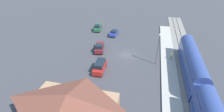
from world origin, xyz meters
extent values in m
plane|color=#424247|center=(0.00, 0.00, 0.00)|extent=(200.00, 200.00, 0.00)
cube|color=gray|center=(-14.00, 0.00, 0.09)|extent=(4.80, 70.00, 0.18)
cube|color=#59544C|center=(-14.72, 0.00, 0.24)|extent=(0.10, 70.00, 0.12)
cube|color=#59544C|center=(-13.28, 0.00, 0.24)|extent=(0.10, 70.00, 0.12)
cube|color=#B7B2A8|center=(-10.00, 0.00, 0.15)|extent=(3.20, 46.00, 0.30)
cube|color=#33478C|center=(-14.00, 4.59, 2.15)|extent=(2.90, 18.01, 3.70)
cube|color=#19389E|center=(-12.54, 4.59, 1.85)|extent=(0.04, 16.57, 0.36)
cylinder|color=#33478C|center=(-14.00, 4.59, 3.90)|extent=(2.75, 17.29, 2.76)
pyramid|color=brown|center=(4.00, 22.00, 4.86)|extent=(12.72, 9.24, 2.19)
cube|color=#4C3323|center=(4.00, 17.75, 1.05)|extent=(1.10, 0.08, 2.10)
cylinder|color=brown|center=(-10.58, -0.04, 0.72)|extent=(0.22, 0.22, 0.85)
cylinder|color=yellow|center=(-10.58, -0.04, 1.46)|extent=(0.36, 0.36, 0.62)
sphere|color=tan|center=(-10.58, -0.04, 1.89)|extent=(0.24, 0.24, 0.24)
cube|color=#236638|center=(11.93, -14.84, 0.84)|extent=(2.77, 5.64, 0.92)
cube|color=#19232D|center=(11.77, -13.83, 1.72)|extent=(1.97, 1.97, 0.84)
cylinder|color=black|center=(10.74, -12.85, 0.38)|extent=(0.22, 0.76, 0.76)
cylinder|color=black|center=(12.44, -12.59, 0.38)|extent=(0.22, 0.76, 0.76)
cylinder|color=black|center=(11.41, -17.10, 0.38)|extent=(0.22, 0.76, 0.76)
cylinder|color=black|center=(13.11, -16.84, 0.38)|extent=(0.22, 0.76, 0.76)
cube|color=#236638|center=(12.07, -15.78, 1.40)|extent=(2.30, 3.22, 0.20)
cube|color=red|center=(4.19, 7.96, 0.84)|extent=(2.16, 4.98, 1.00)
cube|color=#19232D|center=(4.19, 7.81, 1.78)|extent=(1.86, 3.50, 0.88)
cylinder|color=black|center=(3.25, 9.82, 0.34)|extent=(0.22, 0.68, 0.68)
cylinder|color=black|center=(4.97, 9.89, 0.34)|extent=(0.22, 0.68, 0.68)
cylinder|color=black|center=(3.41, 6.02, 0.34)|extent=(0.22, 0.68, 0.68)
cylinder|color=black|center=(5.12, 6.09, 0.34)|extent=(0.22, 0.68, 0.68)
cube|color=#283D9E|center=(5.67, -11.53, 0.72)|extent=(2.20, 4.64, 0.76)
cube|color=#19232D|center=(5.67, -11.53, 1.42)|extent=(1.79, 2.29, 0.64)
cylinder|color=black|center=(5.01, -9.77, 0.34)|extent=(0.22, 0.68, 0.68)
cylinder|color=black|center=(6.61, -9.90, 0.34)|extent=(0.22, 0.68, 0.68)
cylinder|color=black|center=(4.73, -13.16, 0.34)|extent=(0.22, 0.68, 0.68)
cylinder|color=black|center=(6.33, -13.29, 0.34)|extent=(0.22, 0.68, 0.68)
cube|color=maroon|center=(7.01, -0.88, 0.84)|extent=(3.04, 5.69, 0.92)
cube|color=#19232D|center=(6.79, 0.13, 1.72)|extent=(2.05, 2.05, 0.84)
cylinder|color=black|center=(5.72, 1.05, 0.38)|extent=(0.22, 0.76, 0.76)
cylinder|color=black|center=(7.40, 1.41, 0.38)|extent=(0.22, 0.76, 0.76)
cylinder|color=black|center=(6.62, -3.16, 0.38)|extent=(0.22, 0.76, 0.76)
cylinder|color=black|center=(8.30, -2.80, 0.38)|extent=(0.22, 0.76, 0.76)
cube|color=maroon|center=(7.21, -1.80, 1.40)|extent=(2.44, 3.29, 0.20)
cylinder|color=#515156|center=(-7.20, 2.55, 3.47)|extent=(0.16, 0.16, 6.94)
sphere|color=#EAE5C6|center=(-7.20, 2.55, 7.12)|extent=(0.44, 0.44, 0.44)
camera|label=1|loc=(-5.15, 35.88, 20.44)|focal=26.94mm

